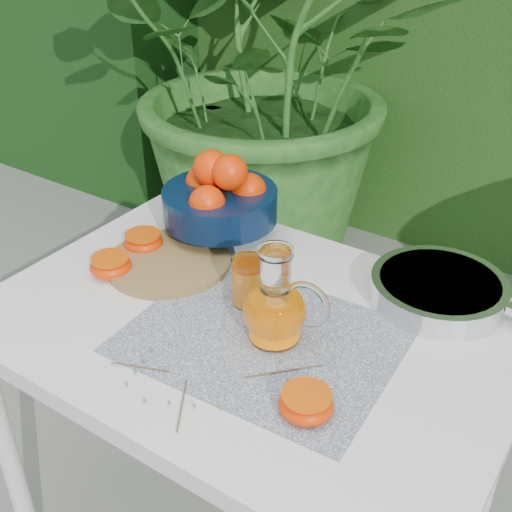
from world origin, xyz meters
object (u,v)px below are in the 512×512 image
Objects in this scene: fruit_bowl at (221,197)px; juice_pitcher at (276,309)px; white_table at (250,351)px; saute_pan at (441,290)px; cutting_board at (169,262)px.

fruit_bowl is 0.41m from juice_pitcher.
white_table is 5.29× the size of juice_pitcher.
cutting_board is at bearing -159.49° from saute_pan.
white_table is 0.39m from saute_pan.
fruit_bowl is (-0.24, 0.23, 0.18)m from white_table.
white_table is 0.17m from juice_pitcher.
fruit_bowl is 0.52m from saute_pan.
cutting_board is at bearing 165.51° from juice_pitcher.
white_table is 0.27m from cutting_board.
white_table is 0.38m from fruit_bowl.
juice_pitcher reaches higher than saute_pan.
juice_pitcher is at bearing -39.66° from fruit_bowl.
white_table is at bearing -137.45° from saute_pan.
fruit_bowl is 1.63× the size of juice_pitcher.
cutting_board is at bearing 167.12° from white_table.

